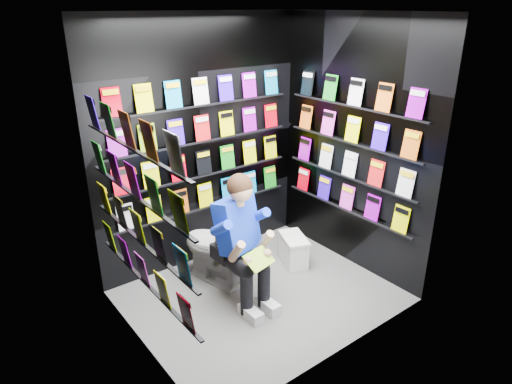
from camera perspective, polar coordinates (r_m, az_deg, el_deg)
floor at (r=4.60m, az=0.57°, el=-12.82°), size 2.40×2.40×0.00m
ceiling at (r=3.75m, az=0.73°, el=21.63°), size 2.40×2.40×0.00m
wall_back at (r=4.78m, az=-6.83°, el=5.82°), size 2.40×0.04×2.60m
wall_front at (r=3.32m, az=11.37°, el=-2.09°), size 2.40×0.04×2.60m
wall_left at (r=3.43m, az=-15.33°, el=-1.63°), size 0.04×2.00×2.60m
wall_right at (r=4.79m, az=12.07°, el=5.53°), size 0.04×2.00×2.60m
comics_back at (r=4.75m, az=-6.64°, el=5.80°), size 2.10×0.06×1.37m
comics_left at (r=3.44m, az=-14.88°, el=-1.43°), size 0.06×1.70×1.37m
comics_right at (r=4.76m, az=11.83°, el=5.52°), size 0.06×1.70×1.37m
toilet at (r=4.67m, az=-5.19°, el=-6.93°), size 0.57×0.82×0.73m
longbox at (r=5.06m, az=4.72°, el=-7.35°), size 0.35×0.44×0.29m
longbox_lid at (r=4.98m, az=4.77°, el=-5.74°), size 0.37×0.47×0.03m
reader at (r=4.20m, az=-2.57°, el=-4.21°), size 0.66×0.85×1.40m
held_comic at (r=4.05m, az=0.36°, el=-8.37°), size 0.30×0.22×0.12m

